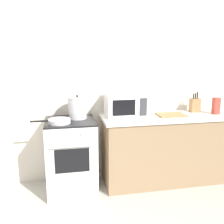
{
  "coord_description": "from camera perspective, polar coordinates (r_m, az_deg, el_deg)",
  "views": [
    {
      "loc": [
        -0.44,
        -2.44,
        1.67
      ],
      "look_at": [
        0.17,
        0.6,
        1.0
      ],
      "focal_mm": 40.88,
      "sensor_mm": 36.0,
      "label": 1
    }
  ],
  "objects": [
    {
      "name": "ground_plane",
      "position": [
        2.99,
        -1.02,
        -21.76
      ],
      "size": [
        10.0,
        10.0,
        0.0
      ],
      "primitive_type": "plane",
      "color": "#B2ADA3"
    },
    {
      "name": "back_wall",
      "position": [
        3.52,
        0.9,
        5.33
      ],
      "size": [
        4.4,
        0.1,
        2.5
      ],
      "primitive_type": "cube",
      "color": "silver",
      "rests_on": "ground_plane"
    },
    {
      "name": "lower_cabinet_right",
      "position": [
        3.56,
        11.65,
        -8.28
      ],
      "size": [
        1.64,
        0.56,
        0.88
      ],
      "primitive_type": "cube",
      "color": "#8C7051",
      "rests_on": "ground_plane"
    },
    {
      "name": "countertop_right",
      "position": [
        3.43,
        11.98,
        -1.06
      ],
      "size": [
        1.7,
        0.6,
        0.04
      ],
      "primitive_type": "cube",
      "color": "beige",
      "rests_on": "lower_cabinet_right"
    },
    {
      "name": "stove",
      "position": [
        3.27,
        -9.09,
        -9.65
      ],
      "size": [
        0.6,
        0.64,
        0.92
      ],
      "color": "white",
      "rests_on": "ground_plane"
    },
    {
      "name": "stock_pot",
      "position": [
        3.18,
        -7.72,
        0.93
      ],
      "size": [
        0.31,
        0.23,
        0.3
      ],
      "color": "silver",
      "rests_on": "stove"
    },
    {
      "name": "frying_pan",
      "position": [
        3.01,
        -11.8,
        -2.01
      ],
      "size": [
        0.46,
        0.26,
        0.05
      ],
      "color": "silver",
      "rests_on": "stove"
    },
    {
      "name": "microwave",
      "position": [
        3.28,
        2.97,
        1.62
      ],
      "size": [
        0.5,
        0.37,
        0.3
      ],
      "color": "white",
      "rests_on": "countertop_right"
    },
    {
      "name": "cutting_board",
      "position": [
        3.43,
        13.03,
        -0.6
      ],
      "size": [
        0.36,
        0.26,
        0.02
      ],
      "primitive_type": "cube",
      "color": "#997047",
      "rests_on": "countertop_right"
    },
    {
      "name": "knife_block",
      "position": [
        3.72,
        18.04,
        1.49
      ],
      "size": [
        0.13,
        0.1,
        0.28
      ],
      "color": "#997047",
      "rests_on": "countertop_right"
    },
    {
      "name": "pasta_box",
      "position": [
        3.68,
        22.24,
        1.27
      ],
      "size": [
        0.08,
        0.08,
        0.22
      ],
      "primitive_type": "cube",
      "color": "#B73D33",
      "rests_on": "countertop_right"
    }
  ]
}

